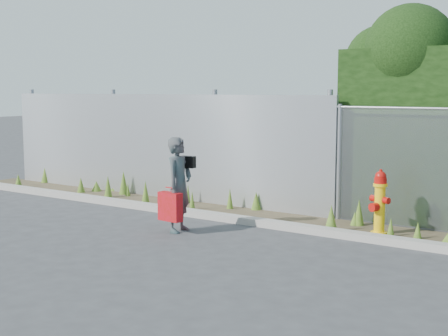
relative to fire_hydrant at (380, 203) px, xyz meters
name	(u,v)px	position (x,y,z in m)	size (l,w,h in m)	color
ground	(187,246)	(-2.08, -2.28, -0.51)	(80.00, 80.00, 0.00)	#38393B
curb	(252,221)	(-2.08, -0.48, -0.45)	(16.00, 0.22, 0.12)	gray
weed_strip	(294,214)	(-1.62, 0.19, -0.38)	(16.00, 1.35, 0.54)	#423726
corrugated_fence	(153,146)	(-5.32, 0.72, 0.59)	(8.50, 0.21, 2.30)	#AFB1B6
fire_hydrant	(380,203)	(0.00, 0.00, 0.00)	(0.35, 0.32, 1.06)	yellow
woman	(179,185)	(-2.78, -1.58, 0.26)	(0.56, 0.37, 1.54)	#106564
red_tote_bag	(170,207)	(-2.81, -1.77, -0.07)	(0.42, 0.15, 0.55)	#9F1409
black_shoulder_bag	(188,162)	(-2.77, -1.35, 0.61)	(0.26, 0.11, 0.19)	black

